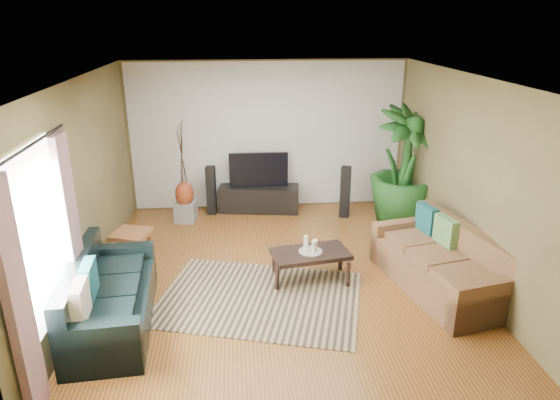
{
  "coord_description": "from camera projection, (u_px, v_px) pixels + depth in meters",
  "views": [
    {
      "loc": [
        -0.57,
        -6.13,
        3.4
      ],
      "look_at": [
        0.0,
        0.2,
        1.05
      ],
      "focal_mm": 32.0,
      "sensor_mm": 36.0,
      "label": 1
    }
  ],
  "objects": [
    {
      "name": "floor",
      "position": [
        281.0,
        275.0,
        6.96
      ],
      "size": [
        5.5,
        5.5,
        0.0
      ],
      "primitive_type": "plane",
      "color": "brown",
      "rests_on": "ground"
    },
    {
      "name": "wall_back",
      "position": [
        267.0,
        136.0,
        9.06
      ],
      "size": [
        5.0,
        0.0,
        5.0
      ],
      "primitive_type": "plane",
      "rotation": [
        1.57,
        0.0,
        0.0
      ],
      "color": "olive",
      "rests_on": "ground"
    },
    {
      "name": "backwall_panel",
      "position": [
        267.0,
        136.0,
        9.05
      ],
      "size": [
        4.9,
        0.0,
        4.9
      ],
      "primitive_type": "plane",
      "rotation": [
        1.57,
        0.0,
        0.0
      ],
      "color": "white",
      "rests_on": "ground"
    },
    {
      "name": "curtain_rod",
      "position": [
        28.0,
        147.0,
        4.46
      ],
      "size": [
        0.03,
        1.9,
        0.03
      ],
      "primitive_type": "cylinder",
      "rotation": [
        1.57,
        0.0,
        0.0
      ],
      "color": "black",
      "rests_on": "ground"
    },
    {
      "name": "pedestal",
      "position": [
        186.0,
        212.0,
        8.75
      ],
      "size": [
        0.39,
        0.39,
        0.35
      ],
      "primitive_type": "cube",
      "rotation": [
        0.0,
        0.0,
        -0.15
      ],
      "color": "gray",
      "rests_on": "floor"
    },
    {
      "name": "plant_pot",
      "position": [
        400.0,
        214.0,
        8.72
      ],
      "size": [
        0.37,
        0.37,
        0.29
      ],
      "primitive_type": "cylinder",
      "color": "black",
      "rests_on": "floor"
    },
    {
      "name": "potted_plant",
      "position": [
        404.0,
        167.0,
        8.42
      ],
      "size": [
        1.52,
        1.52,
        2.02
      ],
      "primitive_type": "imported",
      "rotation": [
        0.0,
        0.0,
        0.48
      ],
      "color": "#194A18",
      "rests_on": "floor"
    },
    {
      "name": "candle_mid",
      "position": [
        314.0,
        247.0,
        6.65
      ],
      "size": [
        0.07,
        0.07,
        0.16
      ],
      "primitive_type": "cylinder",
      "color": "beige",
      "rests_on": "candle_tray"
    },
    {
      "name": "window_pane",
      "position": [
        39.0,
        239.0,
        4.77
      ],
      "size": [
        0.0,
        1.8,
        1.8
      ],
      "primitive_type": "plane",
      "rotation": [
        1.57,
        0.0,
        1.57
      ],
      "color": "white",
      "rests_on": "ground"
    },
    {
      "name": "tv_stand",
      "position": [
        259.0,
        198.0,
        9.19
      ],
      "size": [
        1.49,
        0.64,
        0.48
      ],
      "primitive_type": "cube",
      "rotation": [
        0.0,
        0.0,
        -0.14
      ],
      "color": "black",
      "rests_on": "floor"
    },
    {
      "name": "candle_tray",
      "position": [
        310.0,
        251.0,
        6.71
      ],
      "size": [
        0.32,
        0.32,
        0.01
      ],
      "primitive_type": "cylinder",
      "color": "#9A9994",
      "rests_on": "coffee_table"
    },
    {
      "name": "television",
      "position": [
        259.0,
        170.0,
        9.0
      ],
      "size": [
        1.06,
        0.06,
        0.63
      ],
      "primitive_type": "cube",
      "color": "black",
      "rests_on": "tv_stand"
    },
    {
      "name": "sofa_right",
      "position": [
        439.0,
        259.0,
        6.49
      ],
      "size": [
        1.33,
        2.17,
        0.85
      ],
      "primitive_type": "cube",
      "rotation": [
        0.0,
        0.0,
        -1.35
      ],
      "color": "brown",
      "rests_on": "floor"
    },
    {
      "name": "speaker_right",
      "position": [
        345.0,
        192.0,
        8.86
      ],
      "size": [
        0.22,
        0.23,
        0.92
      ],
      "primitive_type": "cube",
      "rotation": [
        0.0,
        0.0,
        -0.33
      ],
      "color": "black",
      "rests_on": "floor"
    },
    {
      "name": "candle_short",
      "position": [
        315.0,
        244.0,
        6.75
      ],
      "size": [
        0.07,
        0.07,
        0.13
      ],
      "primitive_type": "cylinder",
      "color": "white",
      "rests_on": "candle_tray"
    },
    {
      "name": "area_rug",
      "position": [
        260.0,
        298.0,
        6.38
      ],
      "size": [
        2.9,
        2.39,
        0.01
      ],
      "primitive_type": "cube",
      "rotation": [
        0.0,
        0.0,
        -0.27
      ],
      "color": "#9C855C",
      "rests_on": "floor"
    },
    {
      "name": "sofa_left",
      "position": [
        111.0,
        292.0,
        5.71
      ],
      "size": [
        0.98,
        2.01,
        0.85
      ],
      "primitive_type": "cube",
      "rotation": [
        0.0,
        0.0,
        1.64
      ],
      "color": "black",
      "rests_on": "floor"
    },
    {
      "name": "side_table",
      "position": [
        133.0,
        249.0,
        7.17
      ],
      "size": [
        0.61,
        0.61,
        0.52
      ],
      "primitive_type": "cube",
      "rotation": [
        0.0,
        0.0,
        -0.29
      ],
      "color": "#965731",
      "rests_on": "floor"
    },
    {
      "name": "candle_tall",
      "position": [
        306.0,
        243.0,
        6.7
      ],
      "size": [
        0.07,
        0.07,
        0.21
      ],
      "primitive_type": "cylinder",
      "color": "white",
      "rests_on": "candle_tray"
    },
    {
      "name": "wall_left",
      "position": [
        84.0,
        189.0,
        6.28
      ],
      "size": [
        0.0,
        5.5,
        5.5
      ],
      "primitive_type": "plane",
      "rotation": [
        1.57,
        0.0,
        1.57
      ],
      "color": "olive",
      "rests_on": "ground"
    },
    {
      "name": "wall_right",
      "position": [
        466.0,
        178.0,
        6.7
      ],
      "size": [
        0.0,
        5.5,
        5.5
      ],
      "primitive_type": "plane",
      "rotation": [
        1.57,
        0.0,
        -1.57
      ],
      "color": "olive",
      "rests_on": "ground"
    },
    {
      "name": "coffee_table",
      "position": [
        310.0,
        266.0,
        6.79
      ],
      "size": [
        1.11,
        0.73,
        0.42
      ],
      "primitive_type": "cube",
      "rotation": [
        0.0,
        0.0,
        0.17
      ],
      "color": "black",
      "rests_on": "floor"
    },
    {
      "name": "wall_front",
      "position": [
        314.0,
        294.0,
        3.92
      ],
      "size": [
        5.0,
        0.0,
        5.0
      ],
      "primitive_type": "plane",
      "rotation": [
        -1.57,
        0.0,
        0.0
      ],
      "color": "olive",
      "rests_on": "ground"
    },
    {
      "name": "speaker_left",
      "position": [
        211.0,
        190.0,
        9.0
      ],
      "size": [
        0.18,
        0.2,
        0.89
      ],
      "primitive_type": "cube",
      "rotation": [
        0.0,
        0.0,
        -0.12
      ],
      "color": "black",
      "rests_on": "floor"
    },
    {
      "name": "ceiling",
      "position": [
        281.0,
        78.0,
        6.02
      ],
      "size": [
        5.5,
        5.5,
        0.0
      ],
      "primitive_type": "plane",
      "rotation": [
        3.14,
        0.0,
        0.0
      ],
      "color": "white",
      "rests_on": "ground"
    },
    {
      "name": "curtain_near",
      "position": [
        18.0,
        303.0,
        4.16
      ],
      "size": [
        0.08,
        0.35,
        2.2
      ],
      "primitive_type": "cube",
      "color": "gray",
      "rests_on": "ground"
    },
    {
      "name": "curtain_far",
      "position": [
        72.0,
        231.0,
        5.56
      ],
      "size": [
        0.08,
        0.35,
        2.2
      ],
      "primitive_type": "cube",
      "color": "gray",
      "rests_on": "ground"
    },
    {
      "name": "vase",
      "position": [
        184.0,
        194.0,
        8.64
      ],
      "size": [
        0.32,
        0.32,
        0.44
      ],
      "primitive_type": "ellipsoid",
      "color": "maroon",
      "rests_on": "pedestal"
    }
  ]
}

